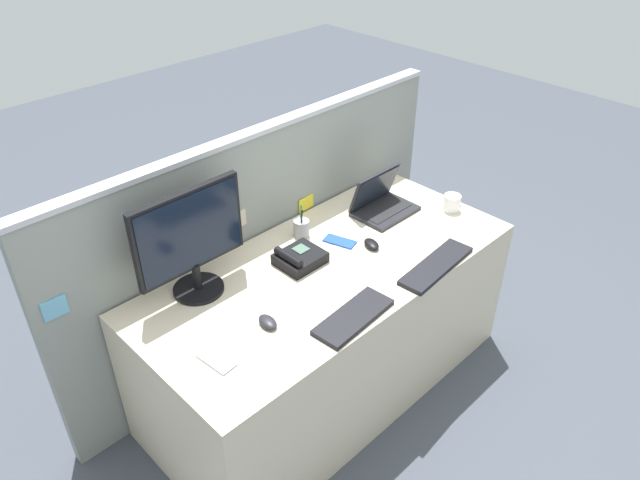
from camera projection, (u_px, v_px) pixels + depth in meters
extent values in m
plane|color=#424751|center=(327.00, 381.00, 3.18)|extent=(10.00, 10.00, 0.00)
cube|color=beige|center=(327.00, 328.00, 2.97)|extent=(1.82, 0.84, 0.75)
cube|color=gray|center=(264.00, 247.00, 3.10)|extent=(2.31, 0.06, 1.26)
cube|color=#B7BAC1|center=(257.00, 131.00, 2.74)|extent=(2.31, 0.07, 0.02)
cube|color=#66ADD1|center=(55.00, 308.00, 2.32)|extent=(0.10, 0.01, 0.09)
cube|color=beige|center=(237.00, 221.00, 2.83)|extent=(0.11, 0.01, 0.08)
cube|color=yellow|center=(306.00, 203.00, 3.14)|extent=(0.10, 0.01, 0.07)
cube|color=yellow|center=(162.00, 227.00, 2.53)|extent=(0.12, 0.01, 0.10)
cylinder|color=black|center=(199.00, 289.00, 2.61)|extent=(0.22, 0.22, 0.02)
cylinder|color=black|center=(197.00, 276.00, 2.57)|extent=(0.04, 0.04, 0.12)
cube|color=black|center=(189.00, 231.00, 2.45)|extent=(0.51, 0.03, 0.36)
cube|color=black|center=(191.00, 233.00, 2.44)|extent=(0.48, 0.01, 0.33)
cube|color=#232328|center=(385.00, 211.00, 3.14)|extent=(0.32, 0.22, 0.02)
cube|color=black|center=(384.00, 209.00, 3.14)|extent=(0.28, 0.15, 0.00)
cube|color=#232328|center=(374.00, 187.00, 3.12)|extent=(0.32, 0.07, 0.20)
cube|color=black|center=(376.00, 189.00, 3.12)|extent=(0.29, 0.06, 0.18)
cube|color=black|center=(300.00, 258.00, 2.76)|extent=(0.20, 0.18, 0.05)
cube|color=#4C6B5B|center=(301.00, 249.00, 2.78)|extent=(0.06, 0.06, 0.01)
cylinder|color=black|center=(288.00, 257.00, 2.70)|extent=(0.04, 0.16, 0.04)
cube|color=black|center=(353.00, 317.00, 2.45)|extent=(0.38, 0.17, 0.02)
cube|color=black|center=(436.00, 266.00, 2.74)|extent=(0.45, 0.16, 0.02)
ellipsoid|color=#232328|center=(268.00, 322.00, 2.42)|extent=(0.07, 0.11, 0.03)
ellipsoid|color=black|center=(372.00, 244.00, 2.88)|extent=(0.09, 0.11, 0.03)
cylinder|color=#99999E|center=(301.00, 228.00, 2.94)|extent=(0.08, 0.08, 0.09)
cylinder|color=#238438|center=(301.00, 216.00, 2.92)|extent=(0.01, 0.01, 0.13)
cylinder|color=black|center=(301.00, 221.00, 2.90)|extent=(0.01, 0.02, 0.13)
cube|color=blue|center=(340.00, 241.00, 2.92)|extent=(0.11, 0.17, 0.01)
cube|color=#B7BAC1|center=(217.00, 360.00, 2.26)|extent=(0.09, 0.16, 0.01)
cylinder|color=white|center=(452.00, 203.00, 3.14)|extent=(0.09, 0.09, 0.09)
torus|color=white|center=(458.00, 199.00, 3.17)|extent=(0.05, 0.01, 0.05)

